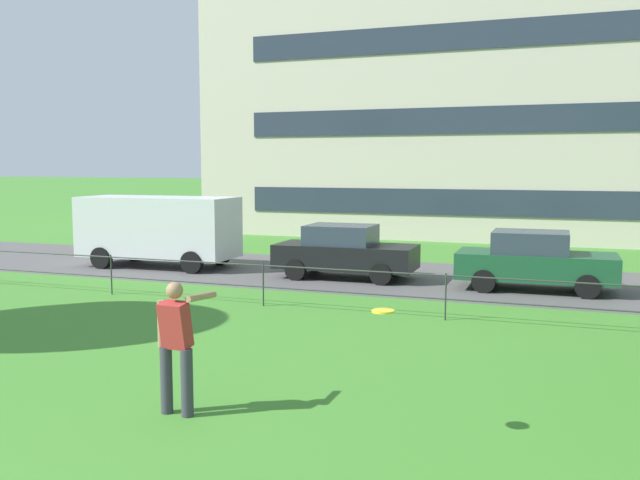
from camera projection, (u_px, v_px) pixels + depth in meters
street_strip at (337, 273)px, 20.90m from camera, size 80.00×6.48×0.01m
park_fence at (263, 277)px, 15.97m from camera, size 33.72×0.04×1.00m
person_thrower at (176, 343)px, 8.98m from camera, size 0.55×0.78×1.76m
frisbee at (383, 311)px, 8.07m from camera, size 0.31×0.31×0.03m
panel_van_far_left at (159, 227)px, 22.12m from camera, size 5.07×2.24×2.24m
car_black_right at (345, 251)px, 19.92m from camera, size 4.04×1.89×1.54m
car_dark_green_center at (534, 261)px, 18.00m from camera, size 4.04×1.90×1.54m
apartment_building_background at (603, 46)px, 31.68m from camera, size 35.64×11.84×17.34m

